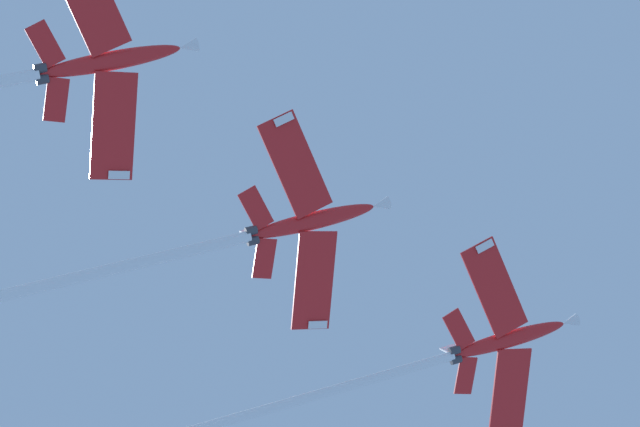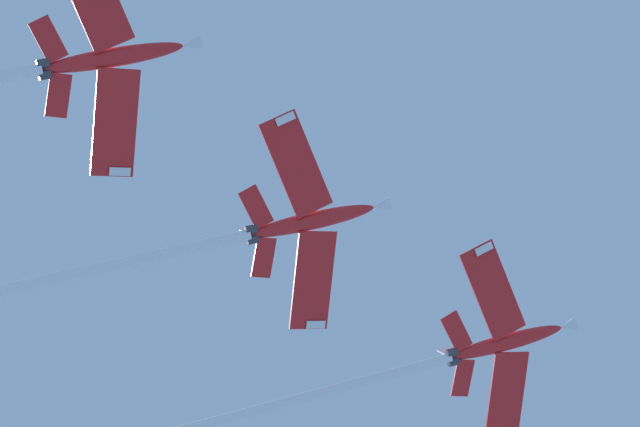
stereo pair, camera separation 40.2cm
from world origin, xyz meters
name	(u,v)px [view 2 (the right image)]	position (x,y,z in m)	size (l,w,h in m)	color
jet_lead	(434,362)	(-21.64, 12.28, 122.79)	(35.57, 29.69, 17.84)	red
jet_second	(224,240)	(-26.07, -10.12, 116.87)	(33.41, 28.36, 17.43)	red
jet_third	(20,73)	(-26.76, -31.89, 111.12)	(31.90, 27.19, 16.22)	red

